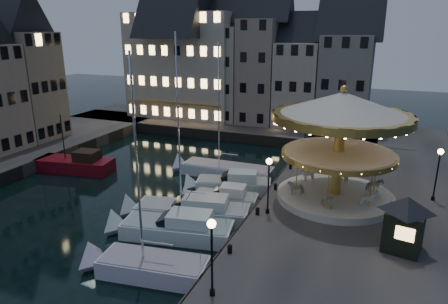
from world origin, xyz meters
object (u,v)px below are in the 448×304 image
at_px(streetlamp_b, 269,178).
at_px(motorboat_f, 222,170).
at_px(streetlamp_a, 212,247).
at_px(bollard_d, 291,166).
at_px(bollard_c, 276,186).
at_px(motorboat_e, 229,185).
at_px(motorboat_d, 221,199).
at_px(motorboat_a, 145,266).
at_px(motorboat_c, 187,211).
at_px(red_fishing_boat, 76,165).
at_px(carousel, 341,126).
at_px(ticket_kiosk, 406,214).
at_px(bollard_b, 257,211).
at_px(streetlamp_c, 305,133).
at_px(bollard_a, 230,248).
at_px(streetlamp_d, 438,167).
at_px(motorboat_b, 172,228).

relative_size(streetlamp_b, motorboat_f, 0.31).
distance_m(streetlamp_a, bollard_d, 20.15).
xyz_separation_m(bollard_c, motorboat_e, (-4.56, 1.13, -0.96)).
bearing_deg(motorboat_d, motorboat_e, 99.30).
bearing_deg(motorboat_a, motorboat_c, 97.31).
height_order(bollard_d, motorboat_a, motorboat_a).
relative_size(streetlamp_b, red_fishing_boat, 0.51).
height_order(motorboat_e, motorboat_f, motorboat_f).
relative_size(carousel, ticket_kiosk, 2.61).
bearing_deg(ticket_kiosk, streetlamp_a, -137.05).
distance_m(bollard_b, motorboat_e, 7.70).
bearing_deg(motorboat_a, ticket_kiosk, 24.31).
bearing_deg(ticket_kiosk, bollard_d, 128.83).
distance_m(carousel, ticket_kiosk, 8.38).
bearing_deg(streetlamp_c, streetlamp_a, -90.00).
bearing_deg(motorboat_c, red_fishing_boat, 160.77).
bearing_deg(motorboat_a, bollard_a, 24.58).
bearing_deg(bollard_c, red_fishing_boat, 179.26).
relative_size(bollard_b, motorboat_c, 0.04).
height_order(motorboat_a, motorboat_e, motorboat_a).
bearing_deg(motorboat_d, bollard_b, -35.45).
xyz_separation_m(bollard_c, motorboat_d, (-4.02, -2.14, -0.97)).
xyz_separation_m(streetlamp_a, streetlamp_d, (11.30, 17.00, 0.00)).
height_order(streetlamp_b, carousel, carousel).
bearing_deg(streetlamp_b, motorboat_f, 128.40).
xyz_separation_m(streetlamp_d, bollard_d, (-11.90, 3.00, -2.41)).
bearing_deg(motorboat_f, red_fishing_boat, -162.70).
height_order(motorboat_f, carousel, motorboat_f).
bearing_deg(motorboat_d, bollard_d, 62.22).
height_order(bollard_c, motorboat_e, motorboat_e).
bearing_deg(bollard_a, motorboat_b, 155.22).
bearing_deg(streetlamp_b, motorboat_d, 152.92).
bearing_deg(streetlamp_c, red_fishing_boat, -158.07).
xyz_separation_m(motorboat_c, carousel, (10.37, 4.89, 6.48)).
height_order(motorboat_c, motorboat_f, motorboat_f).
xyz_separation_m(motorboat_c, ticket_kiosk, (15.02, -1.11, 2.94)).
distance_m(bollard_c, motorboat_c, 7.63).
height_order(bollard_c, motorboat_a, motorboat_a).
bearing_deg(streetlamp_c, carousel, -65.56).
distance_m(streetlamp_a, motorboat_e, 16.81).
distance_m(streetlamp_d, motorboat_f, 19.08).
bearing_deg(bollard_b, bollard_d, 90.00).
xyz_separation_m(streetlamp_b, motorboat_c, (-6.16, -0.64, -3.34)).
height_order(motorboat_b, motorboat_c, motorboat_c).
bearing_deg(motorboat_e, red_fishing_boat, -177.01).
bearing_deg(motorboat_f, motorboat_b, -83.70).
bearing_deg(motorboat_d, red_fishing_boat, 171.96).
bearing_deg(motorboat_b, ticket_kiosk, 6.93).
height_order(bollard_a, carousel, carousel).
bearing_deg(carousel, streetlamp_c, 114.44).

